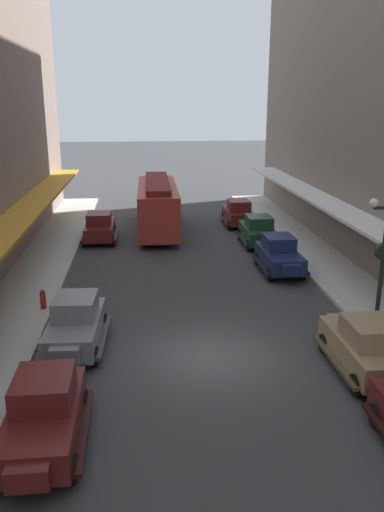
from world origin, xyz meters
name	(u,v)px	position (x,y,z in m)	size (l,w,h in m)	color
ground_plane	(209,356)	(0.00, 0.00, 0.00)	(200.00, 200.00, 0.00)	#38383A
parked_car_0	(75,323)	(-4.61, 1.15, 0.94)	(2.29, 4.31, 1.84)	slate
parked_car_1	(366,345)	(4.82, -1.53, 0.94)	(2.15, 4.26, 1.84)	#997F5B
parked_car_2	(238,212)	(4.56, 19.07, 0.94)	(2.15, 4.26, 1.84)	#591919
parked_car_3	(279,254)	(4.76, 8.77, 0.94)	(2.15, 4.27, 1.84)	#19234C
parked_car_5	(44,412)	(-4.75, -4.30, 0.94)	(2.17, 4.27, 1.84)	#591919
parked_car_6	(100,226)	(-4.81, 15.76, 0.94)	(2.16, 4.27, 1.84)	#591919
parked_car_7	(258,230)	(4.81, 13.89, 0.94)	(2.18, 4.28, 1.84)	#193D23
streetcar	(158,204)	(-1.11, 17.84, 1.90)	(2.65, 9.63, 3.46)	#A52D23
lamp_post_with_clock	(383,259)	(6.40, 1.06, 2.99)	(1.42, 0.44, 5.16)	black
fire_hydrant	(43,299)	(-6.35, 4.56, 0.56)	(0.24, 0.24, 0.82)	#B21E19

